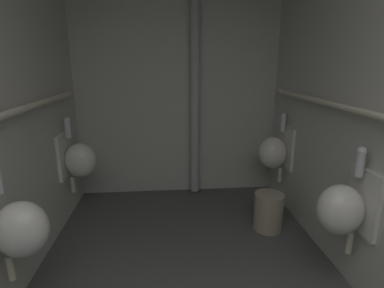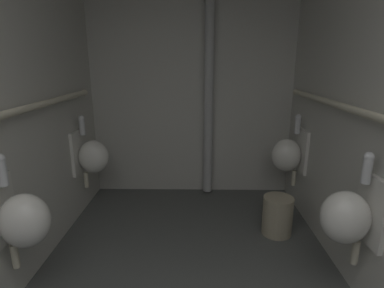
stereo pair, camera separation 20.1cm
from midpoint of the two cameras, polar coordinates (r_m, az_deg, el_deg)
wall_back at (r=3.54m, az=1.61°, el=12.07°), size 2.42×0.06×2.69m
urinal_left_mid at (r=2.11m, az=-27.01°, el=-12.44°), size 0.32×0.30×0.76m
urinal_left_far at (r=3.20m, az=-16.64°, el=-2.13°), size 0.32×0.30×0.76m
urinal_right_mid at (r=2.21m, az=29.71°, el=-11.63°), size 0.32×0.30×0.76m
urinal_right_far at (r=3.31m, az=19.31°, el=-1.83°), size 0.32×0.30×0.76m
supply_pipe_right at (r=2.04m, az=34.70°, el=3.82°), size 0.06×3.12×0.06m
standpipe_back_wall at (r=3.43m, az=4.91°, el=11.92°), size 0.10×0.10×2.64m
waste_bin at (r=2.99m, az=17.65°, el=-12.70°), size 0.27×0.27×0.36m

